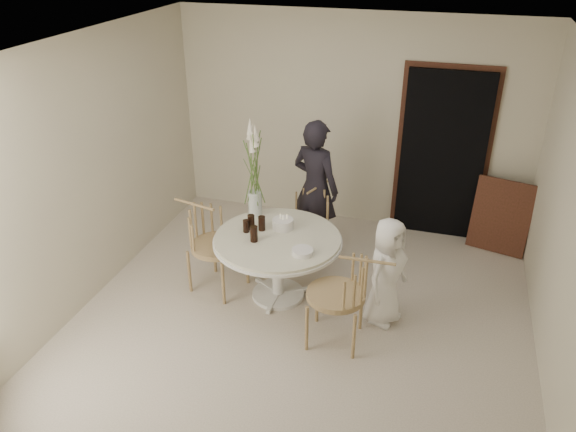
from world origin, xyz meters
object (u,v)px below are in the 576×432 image
(chair_far, at_px, (313,213))
(chair_right, at_px, (351,288))
(boy, at_px, (386,272))
(girl, at_px, (315,188))
(birthday_cake, at_px, (283,224))
(flower_vase, at_px, (254,171))
(chair_left, at_px, (206,234))
(table, at_px, (278,246))

(chair_far, distance_m, chair_right, 1.61)
(chair_far, xyz_separation_m, boy, (1.00, -0.99, -0.01))
(boy, bearing_deg, girl, 64.98)
(girl, bearing_deg, chair_far, 114.20)
(birthday_cake, distance_m, flower_vase, 0.64)
(chair_right, height_order, boy, boy)
(chair_left, relative_size, flower_vase, 0.88)
(chair_left, height_order, girl, girl)
(girl, bearing_deg, flower_vase, 73.32)
(chair_right, relative_size, girl, 0.58)
(chair_right, relative_size, boy, 0.85)
(chair_right, xyz_separation_m, girl, (-0.74, 1.59, 0.21))
(girl, bearing_deg, chair_left, 69.44)
(table, bearing_deg, chair_far, 81.51)
(chair_right, bearing_deg, flower_vase, -127.77)
(table, xyz_separation_m, chair_far, (0.14, 0.92, -0.04))
(table, bearing_deg, chair_right, -30.96)
(table, xyz_separation_m, flower_vase, (-0.38, 0.40, 0.64))
(boy, bearing_deg, table, 109.71)
(girl, xyz_separation_m, boy, (1.01, -1.15, -0.26))
(table, bearing_deg, chair_left, -179.96)
(table, distance_m, birthday_cake, 0.25)
(chair_far, relative_size, boy, 0.78)
(birthday_cake, bearing_deg, chair_left, -166.43)
(chair_right, distance_m, boy, 0.52)
(chair_far, height_order, flower_vase, flower_vase)
(table, distance_m, chair_right, 1.01)
(chair_left, relative_size, birthday_cake, 4.42)
(table, relative_size, flower_vase, 1.20)
(chair_far, xyz_separation_m, girl, (-0.01, 0.15, 0.25))
(chair_left, relative_size, girl, 0.59)
(birthday_cake, relative_size, flower_vase, 0.20)
(girl, xyz_separation_m, birthday_cake, (-0.13, -0.88, -0.04))
(chair_far, xyz_separation_m, chair_left, (-0.94, -0.92, 0.06))
(girl, relative_size, boy, 1.46)
(girl, height_order, flower_vase, flower_vase)
(chair_left, height_order, birthday_cake, chair_left)
(chair_left, xyz_separation_m, birthday_cake, (0.80, 0.19, 0.15))
(boy, height_order, birthday_cake, boy)
(boy, relative_size, flower_vase, 1.03)
(boy, bearing_deg, chair_right, 172.18)
(chair_right, height_order, girl, girl)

